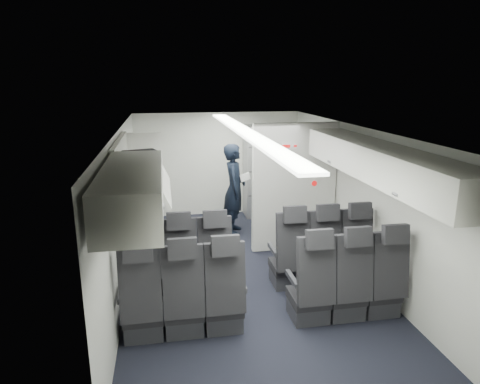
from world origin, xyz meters
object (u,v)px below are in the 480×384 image
object	(u,v)px
flight_attendant	(234,189)
carry_on_bag	(140,161)
seat_row_mid	(268,295)
galley_unit	(265,171)
boarding_door	(134,190)
seat_row_front	(252,263)

from	to	relation	value
flight_attendant	carry_on_bag	size ratio (longest dim) A/B	4.05
flight_attendant	seat_row_mid	bearing A→B (deg)	-171.03
galley_unit	carry_on_bag	bearing A→B (deg)	-127.08
seat_row_mid	boarding_door	distance (m)	3.45
galley_unit	boarding_door	bearing A→B (deg)	-155.72
galley_unit	boarding_door	size ratio (longest dim) A/B	1.02
flight_attendant	carry_on_bag	world-z (taller)	carry_on_bag
seat_row_front	carry_on_bag	xyz separation A→B (m)	(-1.41, 0.14, 1.42)
boarding_door	galley_unit	bearing A→B (deg)	24.28
seat_row_front	flight_attendant	world-z (taller)	flight_attendant
seat_row_mid	flight_attendant	distance (m)	3.24
galley_unit	boarding_door	distance (m)	2.84
seat_row_mid	flight_attendant	xyz separation A→B (m)	(0.14, 3.21, 0.44)
seat_row_mid	galley_unit	size ratio (longest dim) A/B	1.75
seat_row_mid	carry_on_bag	distance (m)	2.25
boarding_door	carry_on_bag	size ratio (longest dim) A/B	4.48
boarding_door	flight_attendant	xyz separation A→B (m)	(1.78, 0.22, -0.11)
flight_attendant	carry_on_bag	distance (m)	2.84
flight_attendant	carry_on_bag	bearing A→B (deg)	156.02
galley_unit	flight_attendant	distance (m)	1.25
boarding_door	carry_on_bag	bearing A→B (deg)	-83.18
seat_row_front	flight_attendant	distance (m)	2.35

